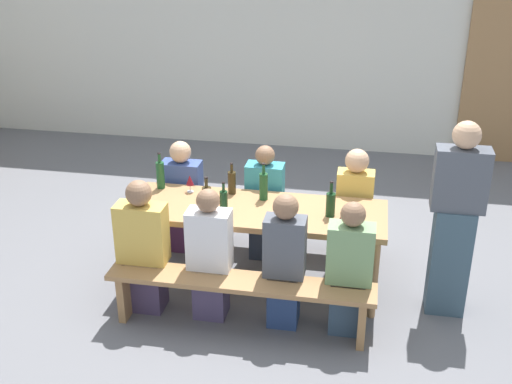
% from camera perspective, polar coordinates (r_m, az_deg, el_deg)
% --- Properties ---
extents(ground_plane, '(24.00, 24.00, 0.00)m').
position_cam_1_polar(ground_plane, '(5.78, -0.00, -8.19)').
color(ground_plane, slate).
extents(back_wall, '(14.00, 0.20, 3.20)m').
position_cam_1_polar(back_wall, '(8.76, 4.74, 14.15)').
color(back_wall, silver).
rests_on(back_wall, ground).
extents(wooden_door, '(0.90, 0.06, 2.10)m').
position_cam_1_polar(wooden_door, '(8.82, 20.97, 9.09)').
color(wooden_door, '#9E7247').
rests_on(wooden_door, ground).
extents(tasting_table, '(2.21, 0.75, 0.75)m').
position_cam_1_polar(tasting_table, '(5.45, -0.00, -2.19)').
color(tasting_table, '#9E7247').
rests_on(tasting_table, ground).
extents(bench_near, '(2.11, 0.30, 0.45)m').
position_cam_1_polar(bench_near, '(5.03, -1.45, -8.75)').
color(bench_near, '#9E7247').
rests_on(bench_near, ground).
extents(bench_far, '(2.11, 0.30, 0.45)m').
position_cam_1_polar(bench_far, '(6.19, 1.17, -2.09)').
color(bench_far, '#9E7247').
rests_on(bench_far, ground).
extents(wine_bottle_0, '(0.07, 0.07, 0.29)m').
position_cam_1_polar(wine_bottle_0, '(5.66, -2.18, 0.90)').
color(wine_bottle_0, '#332814').
rests_on(wine_bottle_0, tasting_table).
extents(wine_bottle_1, '(0.07, 0.07, 0.32)m').
position_cam_1_polar(wine_bottle_1, '(5.20, -2.91, -1.07)').
color(wine_bottle_1, '#143319').
rests_on(wine_bottle_1, tasting_table).
extents(wine_bottle_2, '(0.08, 0.08, 0.32)m').
position_cam_1_polar(wine_bottle_2, '(5.32, -4.43, -0.62)').
color(wine_bottle_2, '#332814').
rests_on(wine_bottle_2, tasting_table).
extents(wine_bottle_3, '(0.08, 0.08, 0.31)m').
position_cam_1_polar(wine_bottle_3, '(5.27, 6.70, -1.05)').
color(wine_bottle_3, '#143319').
rests_on(wine_bottle_3, tasting_table).
extents(wine_bottle_4, '(0.08, 0.08, 0.34)m').
position_cam_1_polar(wine_bottle_4, '(5.53, 0.68, 0.57)').
color(wine_bottle_4, '#194723').
rests_on(wine_bottle_4, tasting_table).
extents(wine_bottle_5, '(0.08, 0.08, 0.34)m').
position_cam_1_polar(wine_bottle_5, '(5.83, -8.57, 1.57)').
color(wine_bottle_5, '#194723').
rests_on(wine_bottle_5, tasting_table).
extents(wine_glass_0, '(0.07, 0.07, 0.16)m').
position_cam_1_polar(wine_glass_0, '(5.43, -4.09, -0.21)').
color(wine_glass_0, silver).
rests_on(wine_glass_0, tasting_table).
extents(wine_glass_1, '(0.07, 0.07, 0.14)m').
position_cam_1_polar(wine_glass_1, '(5.02, 7.62, -2.57)').
color(wine_glass_1, silver).
rests_on(wine_glass_1, tasting_table).
extents(wine_glass_2, '(0.07, 0.07, 0.16)m').
position_cam_1_polar(wine_glass_2, '(5.72, -5.95, 1.02)').
color(wine_glass_2, silver).
rests_on(wine_glass_2, tasting_table).
extents(seated_guest_near_0, '(0.41, 0.24, 1.16)m').
position_cam_1_polar(seated_guest_near_0, '(5.27, -10.07, -5.10)').
color(seated_guest_near_0, '#443553').
rests_on(seated_guest_near_0, ground).
extents(seated_guest_near_1, '(0.35, 0.24, 1.13)m').
position_cam_1_polar(seated_guest_near_1, '(5.12, -4.16, -5.87)').
color(seated_guest_near_1, '#493E5F').
rests_on(seated_guest_near_1, ground).
extents(seated_guest_near_2, '(0.32, 0.24, 1.13)m').
position_cam_1_polar(seated_guest_near_2, '(5.01, 2.57, -6.39)').
color(seated_guest_near_2, navy).
rests_on(seated_guest_near_2, ground).
extents(seated_guest_near_3, '(0.36, 0.24, 1.11)m').
position_cam_1_polar(seated_guest_near_3, '(4.98, 8.35, -7.07)').
color(seated_guest_near_3, '#344A61').
rests_on(seated_guest_near_3, ground).
extents(seated_guest_far_0, '(0.37, 0.24, 1.11)m').
position_cam_1_polar(seated_guest_far_0, '(6.16, -6.59, -0.62)').
color(seated_guest_far_0, '#572A51').
rests_on(seated_guest_far_0, ground).
extents(seated_guest_far_1, '(0.35, 0.24, 1.13)m').
position_cam_1_polar(seated_guest_far_1, '(5.98, 0.79, -1.20)').
color(seated_guest_far_1, '#313B4E').
rests_on(seated_guest_far_1, ground).
extents(seated_guest_far_2, '(0.33, 0.24, 1.15)m').
position_cam_1_polar(seated_guest_far_2, '(5.90, 8.75, -1.58)').
color(seated_guest_far_2, '#4B4B53').
rests_on(seated_guest_far_2, ground).
extents(standing_host, '(0.41, 0.24, 1.65)m').
position_cam_1_polar(standing_host, '(5.28, 17.35, -2.71)').
color(standing_host, '#3A5262').
rests_on(standing_host, ground).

